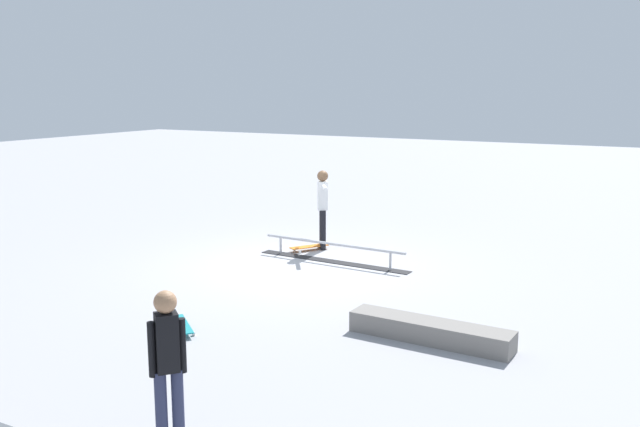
% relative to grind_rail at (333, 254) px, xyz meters
% --- Properties ---
extents(ground_plane, '(60.00, 60.00, 0.00)m').
position_rel_grind_rail_xyz_m(ground_plane, '(0.38, 0.56, -0.16)').
color(ground_plane, '#9E9EA3').
extents(grind_rail, '(3.13, 0.40, 0.37)m').
position_rel_grind_rail_xyz_m(grind_rail, '(0.00, 0.00, 0.00)').
color(grind_rail, black).
rests_on(grind_rail, ground_plane).
extents(skate_ledge, '(2.16, 0.50, 0.27)m').
position_rel_grind_rail_xyz_m(skate_ledge, '(-2.99, 3.02, -0.02)').
color(skate_ledge, gray).
rests_on(skate_ledge, ground_plane).
extents(skater_main, '(0.77, 1.11, 1.59)m').
position_rel_grind_rail_xyz_m(skater_main, '(0.66, -0.82, 0.77)').
color(skater_main, black).
rests_on(skater_main, ground_plane).
extents(skateboard_main, '(0.60, 0.78, 0.09)m').
position_rel_grind_rail_xyz_m(skateboard_main, '(0.84, -0.59, -0.09)').
color(skateboard_main, orange).
rests_on(skateboard_main, ground_plane).
extents(bystander_black_shirt, '(0.27, 0.30, 1.49)m').
position_rel_grind_rail_xyz_m(bystander_black_shirt, '(-1.86, 6.71, 0.68)').
color(bystander_black_shirt, '#2D3351').
rests_on(bystander_black_shirt, ground_plane).
extents(loose_skateboard_teal, '(0.74, 0.66, 0.09)m').
position_rel_grind_rail_xyz_m(loose_skateboard_teal, '(0.09, 4.24, -0.09)').
color(loose_skateboard_teal, teal).
rests_on(loose_skateboard_teal, ground_plane).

